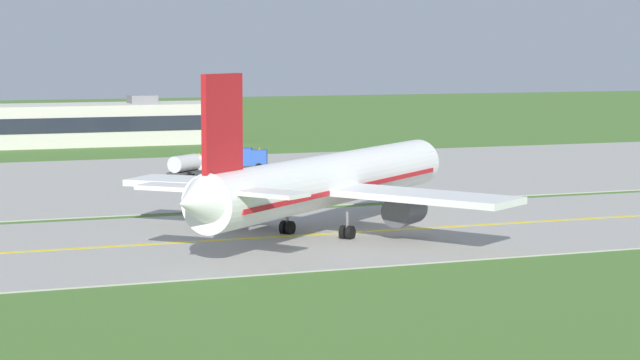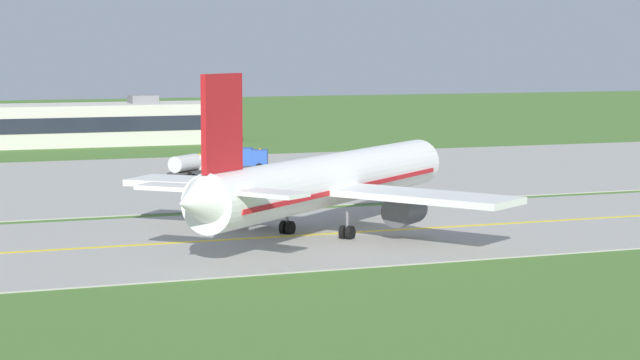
# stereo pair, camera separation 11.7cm
# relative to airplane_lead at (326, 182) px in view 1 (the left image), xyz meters

# --- Properties ---
(ground_plane) EXTENTS (500.00, 500.00, 0.00)m
(ground_plane) POSITION_rel_airplane_lead_xyz_m (1.38, -0.28, -4.13)
(ground_plane) COLOR #47702D
(taxiway_strip) EXTENTS (240.00, 28.00, 0.10)m
(taxiway_strip) POSITION_rel_airplane_lead_xyz_m (1.38, -0.28, -4.08)
(taxiway_strip) COLOR #9E9B93
(taxiway_strip) RESTS_ON ground
(apron_pad) EXTENTS (140.00, 52.00, 0.10)m
(apron_pad) POSITION_rel_airplane_lead_xyz_m (11.38, 41.72, -4.08)
(apron_pad) COLOR #9E9B93
(apron_pad) RESTS_ON ground
(taxiway_centreline) EXTENTS (220.00, 0.60, 0.01)m
(taxiway_centreline) POSITION_rel_airplane_lead_xyz_m (1.38, -0.28, -4.03)
(taxiway_centreline) COLOR yellow
(taxiway_centreline) RESTS_ON taxiway_strip
(airplane_lead) EXTENTS (32.64, 29.65, 12.70)m
(airplane_lead) POSITION_rel_airplane_lead_xyz_m (0.00, 0.00, 0.00)
(airplane_lead) COLOR white
(airplane_lead) RESTS_ON ground
(service_truck_baggage) EXTENTS (6.33, 4.13, 2.60)m
(service_truck_baggage) POSITION_rel_airplane_lead_xyz_m (8.40, 49.63, -2.60)
(service_truck_baggage) COLOR #264CA5
(service_truck_baggage) RESTS_ON ground
(service_truck_catering) EXTENTS (5.78, 5.59, 2.65)m
(service_truck_catering) POSITION_rel_airplane_lead_xyz_m (0.40, 43.05, -2.60)
(service_truck_catering) COLOR silver
(service_truck_catering) RESTS_ON ground
(terminal_building) EXTENTS (45.47, 12.03, 7.21)m
(terminal_building) POSITION_rel_airplane_lead_xyz_m (-2.63, 93.45, -1.11)
(terminal_building) COLOR beige
(terminal_building) RESTS_ON ground
(traffic_cone_near_edge) EXTENTS (0.44, 0.44, 0.60)m
(traffic_cone_near_edge) POSITION_rel_airplane_lead_xyz_m (-6.64, 10.89, -3.83)
(traffic_cone_near_edge) COLOR orange
(traffic_cone_near_edge) RESTS_ON ground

